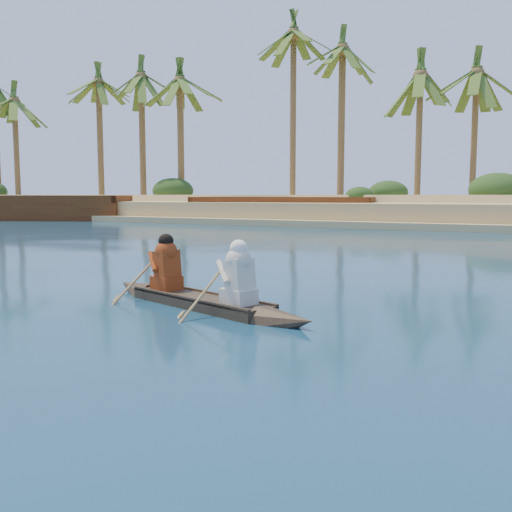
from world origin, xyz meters
The scene contains 6 objects.
sandy_embankment centered at (0.00, 46.89, 0.53)m, with size 150.00×51.00×1.50m.
palm_grove centered at (0.00, 35.00, 8.00)m, with size 110.00×14.00×16.00m, color #3B5A1F, non-canonical shape.
shrub_cluster centered at (0.00, 31.50, 1.20)m, with size 100.00×6.00×2.40m, color #1C3814, non-canonical shape.
canoe centered at (5.31, 0.97, 0.25)m, with size 4.63×1.99×1.28m.
barge_left centered at (-22.31, 22.00, 0.71)m, with size 12.75×8.76×2.03m.
barge_mid centered at (-5.51, 26.65, 0.67)m, with size 12.04×5.73×1.93m.
Camera 1 is at (10.29, -6.46, 1.77)m, focal length 40.00 mm.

